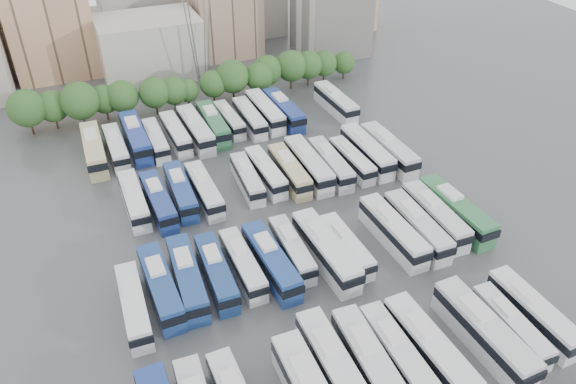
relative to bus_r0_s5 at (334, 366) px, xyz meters
name	(u,v)px	position (x,y,z in m)	size (l,w,h in m)	color
ground	(290,234)	(4.85, 22.64, -2.00)	(220.00, 220.00, 0.00)	#424447
tree_line	(191,85)	(2.66, 64.71, 2.40)	(65.50, 7.75, 8.37)	black
city_buildings	(132,21)	(-2.61, 94.50, 5.87)	(102.00, 35.00, 20.00)	#9E998E
bus_r0_s5	(334,366)	(0.00, 0.00, 0.00)	(2.97, 13.04, 4.08)	silver
bus_r0_s6	(370,364)	(3.42, -1.14, 0.01)	(3.42, 13.19, 4.10)	silver
bus_r0_s7	(397,353)	(6.61, -0.88, -0.18)	(2.64, 11.88, 3.72)	silver
bus_r0_s8	(430,348)	(9.87, -1.73, 0.02)	(3.36, 13.24, 4.12)	silver
bus_r0_s10	(484,332)	(16.22, -2.12, 0.09)	(3.46, 13.72, 4.27)	silver
bus_r0_s11	(511,326)	(19.71, -2.26, -0.34)	(2.53, 10.84, 3.39)	silver
bus_r0_s12	(533,312)	(23.10, -1.78, -0.14)	(2.96, 12.14, 3.79)	silver
bus_r1_s0	(134,306)	(-16.57, 15.75, -0.22)	(2.83, 11.67, 3.64)	silver
bus_r1_s1	(161,286)	(-13.25, 17.44, -0.08)	(3.11, 12.60, 3.93)	navy
bus_r1_s2	(187,277)	(-10.10, 17.67, -0.06)	(3.39, 12.75, 3.96)	navy
bus_r1_s3	(216,272)	(-6.72, 17.41, -0.18)	(2.87, 11.89, 3.71)	navy
bus_r1_s4	(243,264)	(-3.38, 17.60, -0.26)	(2.62, 11.36, 3.55)	silver
bus_r1_s5	(271,261)	(-0.14, 16.63, -0.05)	(3.33, 12.78, 3.98)	navy
bus_r1_s6	(292,249)	(3.13, 17.94, -0.31)	(2.71, 11.09, 3.46)	silver
bus_r1_s7	(326,250)	(6.69, 15.71, 0.08)	(3.45, 13.65, 4.25)	silver
bus_r1_s8	(346,246)	(9.62, 15.92, -0.32)	(2.59, 10.95, 3.42)	white
bus_r1_s10	(393,231)	(16.35, 15.93, -0.01)	(3.17, 13.01, 4.06)	silver
bus_r1_s11	(417,226)	(19.73, 15.65, -0.02)	(2.96, 12.88, 4.03)	silver
bus_r1_s12	(435,216)	(23.18, 16.62, -0.03)	(3.03, 12.85, 4.01)	silver
bus_r1_s13	(456,210)	(26.35, 16.46, 0.07)	(3.41, 13.55, 4.22)	#307044
bus_r2_s1	(134,200)	(-13.12, 35.78, -0.18)	(2.65, 11.88, 3.72)	silver
bus_r2_s2	(158,201)	(-10.03, 34.25, -0.15)	(3.10, 12.14, 3.78)	navy
bus_r2_s3	(181,191)	(-6.64, 35.39, -0.14)	(2.89, 12.15, 3.80)	navy
bus_r2_s4	(204,190)	(-3.47, 34.37, -0.18)	(2.84, 11.91, 3.72)	silver
bus_r2_s6	(247,178)	(3.21, 35.02, -0.29)	(2.99, 11.23, 3.49)	silver
bus_r2_s7	(266,172)	(6.29, 35.55, -0.22)	(2.82, 11.63, 3.63)	silver
bus_r2_s8	(289,171)	(9.65, 34.42, -0.14)	(2.84, 12.14, 3.80)	#C2B685
bus_r2_s9	(309,164)	(12.91, 34.68, 0.03)	(3.06, 13.27, 4.15)	silver
bus_r2_s10	(330,163)	(16.18, 33.85, -0.12)	(3.02, 12.33, 3.84)	silver
bus_r2_s11	(352,160)	(19.81, 33.76, -0.29)	(2.71, 11.16, 3.48)	silver
bus_r2_s12	(367,151)	(23.00, 34.77, 0.03)	(2.93, 13.22, 4.14)	silver
bus_r2_s13	(389,149)	(26.37, 33.86, 0.06)	(3.18, 13.47, 4.21)	silver
bus_r3_s0	(94,149)	(-16.62, 51.59, 0.09)	(3.16, 13.61, 4.26)	#C1B685
bus_r3_s1	(116,147)	(-13.24, 51.44, -0.20)	(2.74, 11.77, 3.68)	silver
bus_r3_s2	(136,137)	(-9.84, 53.05, 0.10)	(3.25, 13.73, 4.29)	navy
bus_r3_s3	(156,140)	(-6.90, 51.54, -0.28)	(2.53, 11.21, 3.51)	silver
bus_r3_s4	(176,133)	(-3.41, 52.28, -0.18)	(3.05, 11.93, 3.71)	silver
bus_r3_s5	(196,129)	(-0.08, 51.99, 0.04)	(3.49, 13.36, 4.16)	silver
bus_r3_s6	(213,124)	(3.23, 52.90, -0.03)	(2.92, 12.83, 4.02)	#2D6941
bus_r3_s7	(229,120)	(6.38, 53.88, -0.33)	(2.80, 10.95, 3.41)	silver
bus_r3_s8	(250,118)	(9.81, 52.89, -0.17)	(2.61, 11.90, 3.73)	silver
bus_r3_s9	(265,111)	(13.07, 53.90, -0.01)	(3.12, 13.03, 4.07)	white
bus_r3_s10	(283,110)	(16.26, 53.08, 0.01)	(3.33, 13.20, 4.11)	navy
bus_r3_s13	(336,102)	(26.35, 52.57, -0.03)	(3.18, 12.87, 4.01)	silver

